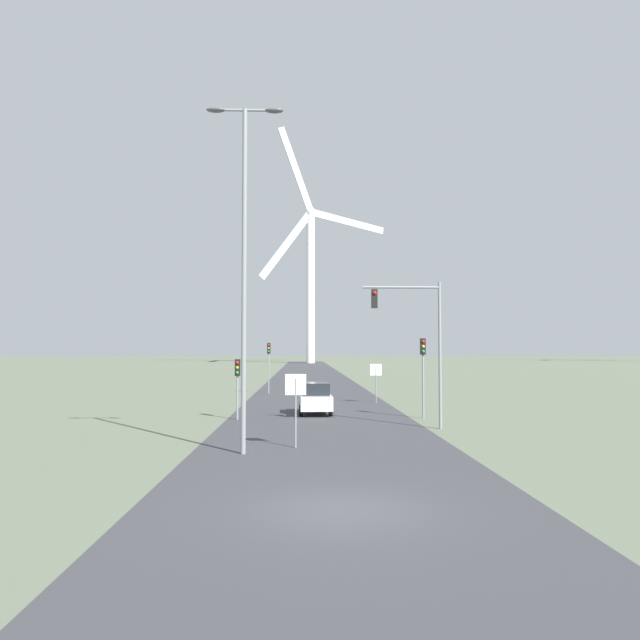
# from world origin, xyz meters

# --- Properties ---
(ground_plane) EXTENTS (600.00, 600.00, 0.00)m
(ground_plane) POSITION_xyz_m (0.00, 0.00, 0.00)
(ground_plane) COLOR #5B6651
(road_surface) EXTENTS (10.00, 240.00, 0.01)m
(road_surface) POSITION_xyz_m (0.00, 48.00, 0.00)
(road_surface) COLOR #38383D
(road_surface) RESTS_ON ground
(streetlamp) EXTENTS (2.86, 0.32, 12.75)m
(streetlamp) POSITION_xyz_m (-3.07, 7.82, 7.69)
(streetlamp) COLOR gray
(streetlamp) RESTS_ON ground
(stop_sign_near) EXTENTS (0.81, 0.07, 2.83)m
(stop_sign_near) POSITION_xyz_m (-1.19, 9.15, 1.98)
(stop_sign_near) COLOR gray
(stop_sign_near) RESTS_ON ground
(stop_sign_far) EXTENTS (0.81, 0.07, 2.73)m
(stop_sign_far) POSITION_xyz_m (4.22, 28.78, 1.91)
(stop_sign_far) COLOR gray
(stop_sign_far) RESTS_ON ground
(traffic_light_post_near_left) EXTENTS (0.28, 0.34, 3.24)m
(traffic_light_post_near_left) POSITION_xyz_m (-4.42, 18.70, 2.38)
(traffic_light_post_near_left) COLOR gray
(traffic_light_post_near_left) RESTS_ON ground
(traffic_light_post_near_right) EXTENTS (0.28, 0.34, 4.37)m
(traffic_light_post_near_right) POSITION_xyz_m (5.69, 19.12, 3.19)
(traffic_light_post_near_right) COLOR gray
(traffic_light_post_near_right) RESTS_ON ground
(traffic_light_post_mid_left) EXTENTS (0.28, 0.33, 4.28)m
(traffic_light_post_mid_left) POSITION_xyz_m (-3.80, 37.85, 3.13)
(traffic_light_post_mid_left) COLOR gray
(traffic_light_post_mid_left) RESTS_ON ground
(traffic_light_mast_overhead) EXTENTS (3.76, 0.34, 7.00)m
(traffic_light_mast_overhead) POSITION_xyz_m (4.47, 14.64, 4.84)
(traffic_light_mast_overhead) COLOR gray
(traffic_light_mast_overhead) RESTS_ON ground
(car_approaching) EXTENTS (1.90, 4.14, 1.83)m
(car_approaching) POSITION_xyz_m (-0.18, 21.49, 0.91)
(car_approaching) COLOR white
(car_approaching) RESTS_ON ground
(wind_turbine_left) EXTENTS (33.82, 17.07, 61.26)m
(wind_turbine_left) POSITION_xyz_m (1.08, 147.69, 25.59)
(wind_turbine_left) COLOR silver
(wind_turbine_left) RESTS_ON ground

